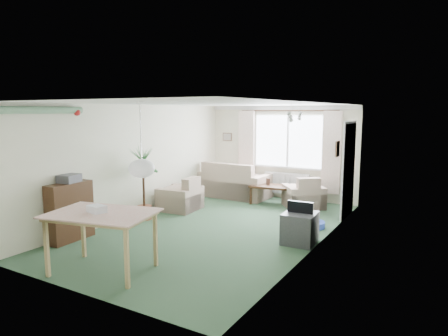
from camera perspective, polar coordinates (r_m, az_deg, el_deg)
The scene contains 25 objects.
ground at distance 7.86m, azimuth -1.11°, elevation -8.59°, with size 6.50×6.50×0.00m, color #2D4C33.
window at distance 10.38m, azimuth 9.16°, elevation 3.82°, with size 1.80×0.03×1.30m, color white.
curtain_rod at distance 10.28m, azimuth 9.10°, elevation 8.08°, with size 2.60×0.03×0.03m, color black.
curtain_left at distance 10.77m, azimuth 3.22°, elevation 2.84°, with size 0.45×0.08×2.00m, color beige.
curtain_right at distance 9.95m, azimuth 15.11°, elevation 2.13°, with size 0.45×0.08×2.00m, color beige.
radiator at distance 10.48m, azimuth 8.95°, elevation -2.20°, with size 1.20×0.10×0.55m, color white.
doorway at distance 8.93m, azimuth 17.40°, elevation -0.37°, with size 0.03×0.95×2.00m, color black.
pendant_lamp at distance 5.61m, azimuth -11.68°, elevation -0.07°, with size 0.36×0.36×0.36m, color white.
tinsel_garland at distance 7.15m, azimuth -24.74°, elevation 7.52°, with size 1.60×1.60×0.12m, color #196626.
bauble_cluster_a at distance 7.78m, azimuth 10.65°, elevation 7.68°, with size 0.20×0.20×0.20m, color silver.
bauble_cluster_b at distance 6.55m, azimuth 9.57°, elevation 7.64°, with size 0.20×0.20×0.20m, color silver.
wall_picture_back at distance 11.15m, azimuth 0.48°, elevation 4.48°, with size 0.28×0.03×0.22m, color brown.
wall_picture_right at distance 7.90m, azimuth 15.90°, elevation 2.64°, with size 0.03×0.24×0.30m, color brown.
sofa at distance 10.62m, azimuth 1.53°, elevation -1.62°, with size 1.86×0.98×0.93m, color beige.
armchair_corner at distance 9.62m, azimuth 11.32°, elevation -3.32°, with size 0.84×0.80×0.76m, color beige.
armchair_left at distance 9.27m, azimuth -6.32°, elevation -3.61°, with size 0.86×0.81×0.77m, color beige.
coffee_table at distance 9.87m, azimuth 6.83°, elevation -3.80°, with size 1.02×0.57×0.46m, color black.
photo_frame at distance 9.88m, azimuth 6.33°, elevation -1.95°, with size 0.12×0.02×0.16m, color #4E3328.
bookshelf at distance 7.53m, azimuth -21.14°, elevation -5.85°, with size 0.28×0.84×1.03m, color black.
hifi_box at distance 7.47m, azimuth -21.25°, elevation -1.40°, with size 0.28×0.35×0.14m, color #414046.
houseplant at distance 8.49m, azimuth -11.42°, elevation -2.09°, with size 0.67×0.67×1.56m, color #1C531E.
dining_table at distance 5.99m, azimuth -16.92°, elevation -10.18°, with size 1.34×0.89×0.84m, color tan.
gift_box at distance 5.89m, azimuth -17.71°, elevation -5.68°, with size 0.25×0.18×0.12m, color white.
tv_cube at distance 7.07m, azimuth 10.77°, elevation -8.42°, with size 0.53×0.59×0.53m, color #313136.
pet_bed at distance 8.11m, azimuth 12.21°, elevation -7.85°, with size 0.57×0.57×0.11m, color navy.
Camera 1 is at (3.92, -6.43, 2.27)m, focal length 32.00 mm.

